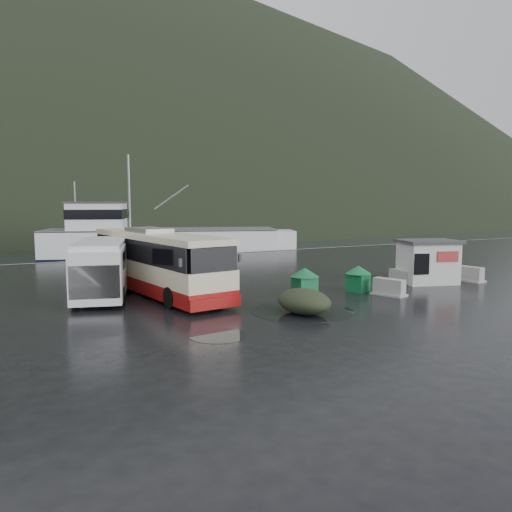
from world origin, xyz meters
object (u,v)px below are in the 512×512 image
white_van (103,297)px  jersey_barrier_a (400,283)px  waste_bin_right (304,296)px  fishing_trawler (162,249)px  coach_bus (158,293)px  dome_tent (304,314)px  jersey_barrier_c (469,281)px  ticket_kiosk (427,283)px  waste_bin_left (358,291)px  jersey_barrier_b (389,295)px

white_van → jersey_barrier_a: size_ratio=4.40×
waste_bin_right → fishing_trawler: size_ratio=0.05×
coach_bus → dome_tent: coach_bus is taller
waste_bin_right → jersey_barrier_c: (11.23, -0.63, 0.00)m
white_van → ticket_kiosk: 18.02m
coach_bus → jersey_barrier_c: 18.13m
waste_bin_left → jersey_barrier_a: 4.06m
white_van → jersey_barrier_c: white_van is taller
coach_bus → jersey_barrier_c: (17.42, -5.00, 0.00)m
jersey_barrier_c → waste_bin_right: bearing=176.8°
coach_bus → ticket_kiosk: size_ratio=3.68×
white_van → jersey_barrier_a: white_van is taller
ticket_kiosk → fishing_trawler: fishing_trawler is taller
white_van → waste_bin_left: white_van is taller
white_van → jersey_barrier_b: size_ratio=4.01×
coach_bus → fishing_trawler: size_ratio=0.44×
waste_bin_left → ticket_kiosk: ticket_kiosk is taller
coach_bus → fishing_trawler: 24.65m
waste_bin_left → ticket_kiosk: size_ratio=0.43×
waste_bin_left → ticket_kiosk: 5.31m
waste_bin_left → jersey_barrier_b: size_ratio=0.81×
white_van → jersey_barrier_c: (20.18, -5.06, 0.00)m
dome_tent → fishing_trawler: size_ratio=0.10×
jersey_barrier_a → waste_bin_right: bearing=-173.9°
waste_bin_left → dome_tent: (-5.41, -3.06, 0.00)m
waste_bin_right → fishing_trawler: 27.86m
jersey_barrier_c → fishing_trawler: 30.11m
waste_bin_right → dome_tent: waste_bin_right is taller
dome_tent → ticket_kiosk: ticket_kiosk is taller
jersey_barrier_b → jersey_barrier_c: size_ratio=0.96×
waste_bin_right → dome_tent: bearing=-123.8°
white_van → jersey_barrier_a: 16.53m
white_van → waste_bin_right: size_ratio=4.71×
dome_tent → jersey_barrier_c: 13.66m
waste_bin_right → jersey_barrier_b: bearing=-24.7°
jersey_barrier_a → fishing_trawler: (-5.79, 27.05, 0.00)m
jersey_barrier_a → jersey_barrier_b: size_ratio=0.91×
waste_bin_right → ticket_kiosk: ticket_kiosk is taller
white_van → fishing_trawler: size_ratio=0.25×
jersey_barrier_a → jersey_barrier_c: bearing=-19.1°
jersey_barrier_a → fishing_trawler: 27.67m
jersey_barrier_b → ticket_kiosk: bearing=21.7°
waste_bin_left → dome_tent: size_ratio=0.51×
ticket_kiosk → jersey_barrier_b: ticket_kiosk is taller
jersey_barrier_a → jersey_barrier_b: bearing=-141.8°
ticket_kiosk → jersey_barrier_a: 1.54m
waste_bin_left → dome_tent: 6.22m
dome_tent → fishing_trawler: fishing_trawler is taller
jersey_barrier_b → fishing_trawler: (-2.53, 29.62, 0.00)m
waste_bin_left → jersey_barrier_b: 1.74m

